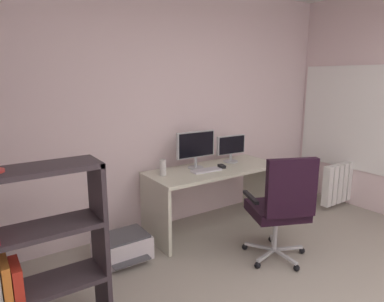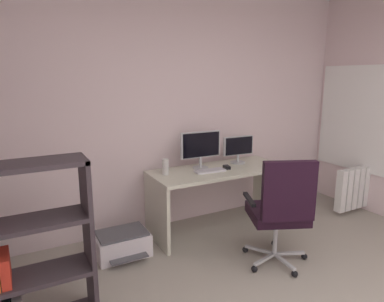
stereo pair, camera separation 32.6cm
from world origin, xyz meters
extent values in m
cube|color=silver|center=(0.00, 2.85, 1.39)|extent=(4.71, 0.10, 2.78)
cube|color=white|center=(2.35, 1.94, 1.20)|extent=(0.01, 1.51, 1.30)
cube|color=white|center=(2.34, 1.94, 1.20)|extent=(0.02, 1.59, 1.38)
cube|color=beige|center=(0.31, 2.39, 0.70)|extent=(1.58, 0.64, 0.04)
cube|color=beige|center=(-0.46, 2.39, 0.34)|extent=(0.04, 0.62, 0.69)
cube|color=beige|center=(1.08, 2.39, 0.34)|extent=(0.04, 0.62, 0.69)
cylinder|color=#B2B5B7|center=(0.14, 2.50, 0.73)|extent=(0.18, 0.18, 0.01)
cylinder|color=#B2B5B7|center=(0.14, 2.50, 0.80)|extent=(0.03, 0.03, 0.13)
cube|color=#B7BABC|center=(0.14, 2.50, 1.00)|extent=(0.49, 0.05, 0.30)
cube|color=black|center=(0.14, 2.48, 1.00)|extent=(0.45, 0.02, 0.27)
cylinder|color=#B2B5B7|center=(0.66, 2.50, 0.73)|extent=(0.18, 0.18, 0.01)
cylinder|color=#B2B5B7|center=(0.66, 2.50, 0.79)|extent=(0.03, 0.03, 0.10)
cube|color=#B7BABC|center=(0.66, 2.50, 0.94)|extent=(0.40, 0.06, 0.23)
cube|color=black|center=(0.66, 2.48, 0.94)|extent=(0.37, 0.03, 0.21)
cube|color=silver|center=(0.16, 2.33, 0.73)|extent=(0.35, 0.15, 0.02)
cube|color=black|center=(0.40, 2.35, 0.74)|extent=(0.08, 0.11, 0.03)
cylinder|color=silver|center=(-0.32, 2.45, 0.81)|extent=(0.07, 0.07, 0.17)
cube|color=#B7BABC|center=(0.54, 1.45, 0.07)|extent=(0.29, 0.15, 0.02)
sphere|color=black|center=(0.68, 1.39, 0.03)|extent=(0.06, 0.06, 0.06)
cube|color=#B7BABC|center=(0.50, 1.62, 0.07)|extent=(0.22, 0.25, 0.02)
sphere|color=black|center=(0.60, 1.74, 0.03)|extent=(0.06, 0.06, 0.06)
cube|color=#B7BABC|center=(0.32, 1.64, 0.07)|extent=(0.18, 0.27, 0.02)
sphere|color=black|center=(0.25, 1.77, 0.03)|extent=(0.06, 0.06, 0.06)
cube|color=#B7BABC|center=(0.25, 1.48, 0.07)|extent=(0.30, 0.10, 0.02)
sphere|color=black|center=(0.11, 1.45, 0.03)|extent=(0.06, 0.06, 0.06)
cube|color=#B7BABC|center=(0.39, 1.36, 0.07)|extent=(0.06, 0.30, 0.02)
sphere|color=black|center=(0.37, 1.21, 0.03)|extent=(0.06, 0.06, 0.06)
cylinder|color=#B7BABC|center=(0.40, 1.51, 0.25)|extent=(0.04, 0.04, 0.37)
cube|color=black|center=(0.40, 1.51, 0.49)|extent=(0.64, 0.63, 0.10)
cube|color=black|center=(0.29, 1.27, 0.80)|extent=(0.45, 0.25, 0.52)
cube|color=black|center=(0.15, 1.62, 0.64)|extent=(0.17, 0.32, 0.03)
cube|color=black|center=(0.65, 1.40, 0.64)|extent=(0.17, 0.32, 0.03)
cube|color=#352C32|center=(-1.30, 1.60, 0.60)|extent=(0.03, 0.31, 1.21)
cube|color=#352C32|center=(-1.75, 1.60, 1.19)|extent=(0.94, 0.31, 0.03)
cube|color=#352C32|center=(-1.75, 1.60, 0.41)|extent=(0.88, 0.31, 0.03)
cube|color=#352C32|center=(-1.75, 1.60, 0.80)|extent=(0.88, 0.31, 0.03)
cube|color=red|center=(-1.84, 1.60, 0.53)|extent=(0.06, 0.24, 0.20)
cube|color=silver|center=(-0.86, 2.32, 0.11)|extent=(0.51, 0.35, 0.22)
cube|color=#4C4C51|center=(-0.86, 2.32, 0.23)|extent=(0.47, 0.33, 0.02)
cube|color=#4C4C51|center=(-0.86, 2.10, 0.07)|extent=(0.36, 0.10, 0.01)
cube|color=white|center=(1.86, 1.94, 0.33)|extent=(0.08, 0.10, 0.54)
cube|color=white|center=(1.97, 1.94, 0.33)|extent=(0.08, 0.10, 0.54)
cube|color=white|center=(2.09, 1.94, 0.33)|extent=(0.08, 0.10, 0.54)
cube|color=white|center=(2.20, 1.94, 0.33)|extent=(0.08, 0.10, 0.54)
cube|color=white|center=(2.31, 1.94, 0.33)|extent=(0.08, 0.10, 0.54)
cube|color=white|center=(2.42, 1.94, 0.33)|extent=(0.08, 0.10, 0.54)
cube|color=white|center=(2.53, 1.94, 0.33)|extent=(0.08, 0.10, 0.54)
cube|color=white|center=(2.64, 1.94, 0.33)|extent=(0.08, 0.10, 0.54)
camera|label=1|loc=(-1.98, -0.55, 1.74)|focal=31.55mm
camera|label=2|loc=(-1.71, -0.72, 1.74)|focal=31.55mm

